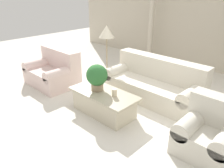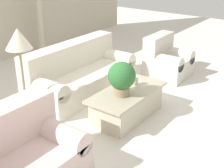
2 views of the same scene
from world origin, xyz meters
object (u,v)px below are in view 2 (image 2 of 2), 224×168
object	(u,v)px
potted_plant	(122,77)
armchair	(166,60)
floor_lamp	(19,43)
loveseat	(19,157)
coffee_table	(127,104)
sofa_long	(80,74)

from	to	relation	value
potted_plant	armchair	size ratio (longest dim) A/B	0.61
floor_lamp	armchair	xyz separation A→B (m)	(2.93, -0.80, -0.90)
loveseat	coffee_table	distance (m)	1.94
loveseat	armchair	xyz separation A→B (m)	(3.84, 0.18, -0.01)
coffee_table	armchair	distance (m)	1.93
sofa_long	loveseat	xyz separation A→B (m)	(-2.24, -1.11, 0.01)
loveseat	floor_lamp	world-z (taller)	floor_lamp
floor_lamp	coffee_table	bearing A→B (deg)	-47.03
sofa_long	armchair	size ratio (longest dim) A/B	2.56
sofa_long	potted_plant	bearing A→B (deg)	-110.72
sofa_long	loveseat	size ratio (longest dim) A/B	1.69
loveseat	armchair	distance (m)	3.84
coffee_table	potted_plant	bearing A→B (deg)	-178.20
sofa_long	loveseat	distance (m)	2.50
coffee_table	armchair	bearing A→B (deg)	9.25
coffee_table	armchair	world-z (taller)	armchair
potted_plant	floor_lamp	bearing A→B (deg)	127.75
armchair	sofa_long	bearing A→B (deg)	149.88
sofa_long	potted_plant	distance (m)	1.38
coffee_table	floor_lamp	xyz separation A→B (m)	(-1.03, 1.11, 1.02)
sofa_long	potted_plant	world-z (taller)	potted_plant
armchair	coffee_table	bearing A→B (deg)	-170.75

